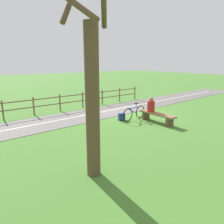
% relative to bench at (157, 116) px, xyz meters
% --- Properties ---
extents(ground_plane, '(80.00, 80.00, 0.00)m').
position_rel_bench_xyz_m(ground_plane, '(2.13, -0.35, -0.34)').
color(ground_plane, '#477A2D').
extents(paved_path, '(2.99, 36.03, 0.02)m').
position_rel_bench_xyz_m(paved_path, '(3.44, 3.65, -0.33)').
color(paved_path, '#66605E').
rests_on(paved_path, ground_plane).
extents(path_centre_line, '(0.46, 32.00, 0.00)m').
position_rel_bench_xyz_m(path_centre_line, '(3.44, 3.65, -0.32)').
color(path_centre_line, silver).
rests_on(path_centre_line, paved_path).
extents(bench, '(2.05, 0.55, 0.48)m').
position_rel_bench_xyz_m(bench, '(0.00, 0.00, 0.00)').
color(bench, brown).
rests_on(bench, ground_plane).
extents(person_seated, '(0.39, 0.39, 0.75)m').
position_rel_bench_xyz_m(person_seated, '(0.44, -0.02, 0.45)').
color(person_seated, '#B2231E').
rests_on(person_seated, bench).
extents(bicycle, '(0.16, 1.64, 0.86)m').
position_rel_bench_xyz_m(bicycle, '(1.11, 0.48, 0.02)').
color(bicycle, black).
rests_on(bicycle, ground_plane).
extents(backpack, '(0.29, 0.36, 0.38)m').
position_rel_bench_xyz_m(backpack, '(1.40, 1.08, -0.15)').
color(backpack, navy).
rests_on(backpack, ground_plane).
extents(fence_roadside, '(0.26, 14.39, 1.01)m').
position_rel_bench_xyz_m(fence_roadside, '(5.39, 3.30, 0.26)').
color(fence_roadside, brown).
rests_on(fence_roadside, ground_plane).
extents(tree_by_path, '(1.37, 1.23, 4.95)m').
position_rel_bench_xyz_m(tree_by_path, '(-2.06, 5.27, 1.82)').
color(tree_by_path, brown).
rests_on(tree_by_path, ground_plane).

